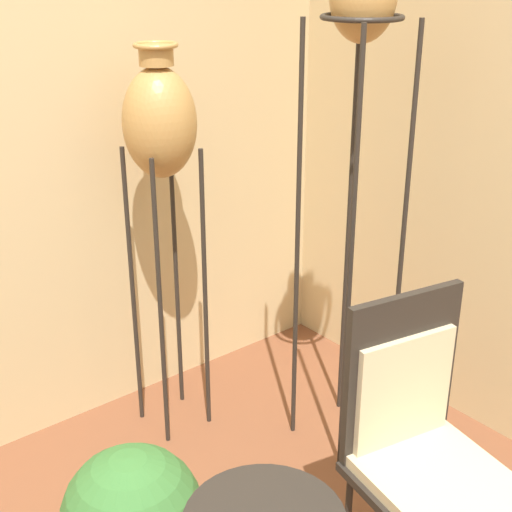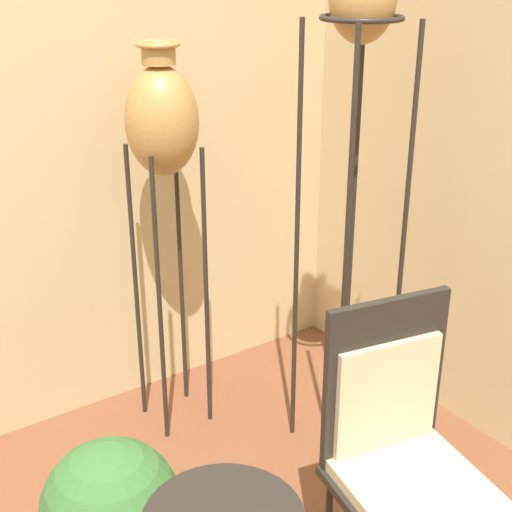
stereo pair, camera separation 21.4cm
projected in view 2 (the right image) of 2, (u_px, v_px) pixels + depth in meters
vase_stand_tall at (361, 25)px, 2.53m from camera, size 0.32×0.32×2.15m
vase_stand_medium at (162, 128)px, 2.84m from camera, size 0.30×0.30×1.71m
chair at (406, 453)px, 2.23m from camera, size 0.55×0.60×1.04m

